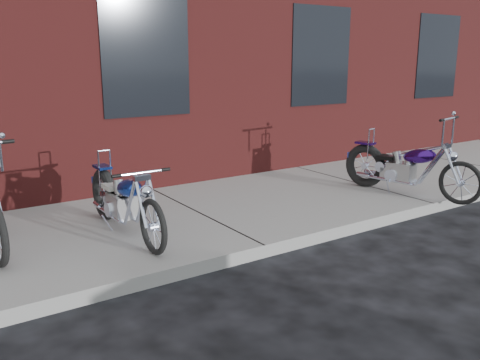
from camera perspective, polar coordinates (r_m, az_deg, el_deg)
ground at (r=5.71m, az=2.79°, el=-8.75°), size 120.00×120.00×0.00m
sidewalk at (r=6.87m, az=-4.69°, el=-4.22°), size 22.00×3.00×0.15m
chopper_purple at (r=8.03m, az=18.17°, el=1.17°), size 0.67×2.13×1.21m
chopper_blue at (r=6.06m, az=-12.85°, el=-2.52°), size 0.51×2.08×0.90m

